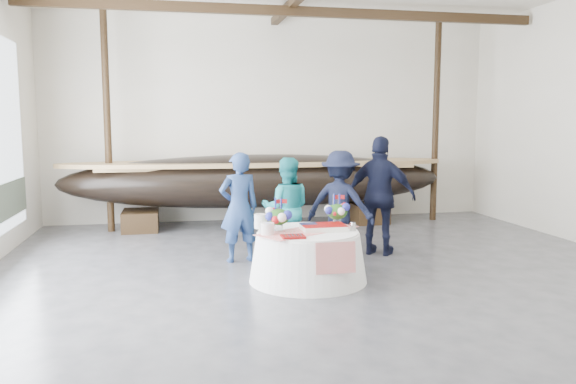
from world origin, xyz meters
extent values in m
cube|color=#3D3D42|center=(0.00, 0.00, 0.00)|extent=(10.00, 12.00, 0.01)
cube|color=silver|center=(0.00, 6.00, 2.25)|extent=(10.00, 0.02, 4.50)
cube|color=black|center=(0.00, 4.00, 4.25)|extent=(9.80, 0.12, 0.18)
cylinder|color=black|center=(-3.50, 5.10, 2.25)|extent=(0.14, 0.14, 4.50)
cylinder|color=black|center=(3.50, 5.10, 2.25)|extent=(0.14, 0.14, 4.50)
cube|color=black|center=(-2.92, 5.10, 0.20)|extent=(0.71, 0.92, 0.41)
cube|color=black|center=(1.96, 5.10, 0.20)|extent=(0.71, 0.92, 0.41)
ellipsoid|color=black|center=(-0.48, 5.10, 0.97)|extent=(8.13, 1.63, 1.12)
cube|color=#9E7A4C|center=(-0.48, 5.10, 1.27)|extent=(6.51, 1.07, 0.06)
cone|color=white|center=(-0.43, 0.84, 0.34)|extent=(1.63, 1.63, 0.67)
cylinder|color=white|center=(-0.43, 0.84, 0.68)|extent=(1.38, 1.38, 0.04)
cube|color=red|center=(-0.43, 0.84, 0.71)|extent=(1.58, 1.25, 0.01)
cube|color=white|center=(-0.21, 0.84, 0.74)|extent=(0.60, 0.40, 0.07)
cylinder|color=white|center=(-1.02, 0.69, 0.78)|extent=(0.18, 0.18, 0.16)
cylinder|color=white|center=(-1.04, 1.16, 0.81)|extent=(0.18, 0.18, 0.20)
cube|color=#650809|center=(-0.73, 0.42, 0.72)|extent=(0.30, 0.24, 0.03)
cone|color=silver|center=(0.18, 0.72, 0.76)|extent=(0.09, 0.09, 0.12)
imported|color=navy|center=(-1.23, 2.13, 0.87)|extent=(0.69, 0.52, 1.73)
imported|color=teal|center=(-0.47, 2.18, 0.82)|extent=(0.89, 0.75, 1.64)
imported|color=black|center=(0.42, 2.14, 0.87)|extent=(1.29, 1.15, 1.74)
imported|color=black|center=(1.11, 2.14, 0.98)|extent=(1.22, 1.05, 1.97)
camera|label=1|loc=(-2.20, -6.56, 2.19)|focal=35.00mm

